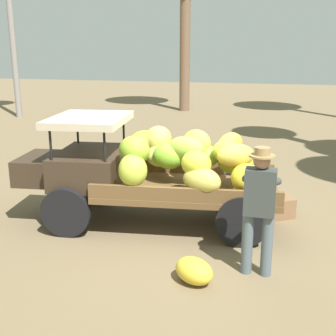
# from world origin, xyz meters

# --- Properties ---
(ground_plane) EXTENTS (60.00, 60.00, 0.00)m
(ground_plane) POSITION_xyz_m (0.00, 0.00, 0.00)
(ground_plane) COLOR #766346
(truck) EXTENTS (4.58, 2.13, 1.85)m
(truck) POSITION_xyz_m (0.56, 0.09, 0.97)
(truck) COLOR #392B1E
(truck) RESTS_ON ground
(farmer) EXTENTS (0.53, 0.46, 1.77)m
(farmer) POSITION_xyz_m (-1.41, 1.51, 1.01)
(farmer) COLOR #526069
(farmer) RESTS_ON ground
(wooden_crate) EXTENTS (0.65, 0.67, 0.36)m
(wooden_crate) POSITION_xyz_m (-1.67, -0.76, 0.18)
(wooden_crate) COLOR #856141
(wooden_crate) RESTS_ON ground
(loose_banana_bunch) EXTENTS (0.70, 0.65, 0.35)m
(loose_banana_bunch) POSITION_xyz_m (-0.64, 1.94, 0.17)
(loose_banana_bunch) COLOR yellow
(loose_banana_bunch) RESTS_ON ground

